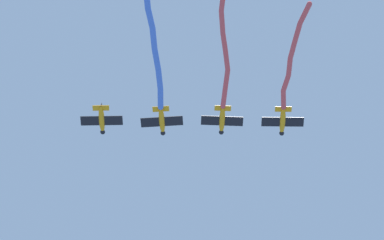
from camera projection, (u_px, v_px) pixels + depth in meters
The scene contains 7 objects.
airplane_lead at pixel (283, 121), 86.42m from camera, with size 5.86×4.37×1.47m.
smoke_trail_lead at pixel (292, 57), 82.38m from camera, with size 3.73×14.93×1.34m.
airplane_left_wing at pixel (222, 120), 86.69m from camera, with size 5.89×4.40×1.47m.
smoke_trail_left_wing at pixel (224, 51), 83.91m from camera, with size 1.66×15.70×3.93m.
airplane_right_wing at pixel (162, 121), 86.41m from camera, with size 5.86×4.37×1.47m.
smoke_trail_right_wing at pixel (149, 14), 79.72m from camera, with size 3.44×26.93×2.21m.
airplane_slot at pixel (102, 120), 86.68m from camera, with size 5.83×4.33×1.47m.
Camera 1 is at (-6.13, 31.87, 1.76)m, focal length 58.72 mm.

